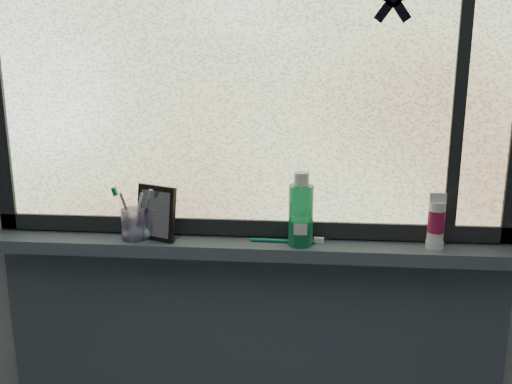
{
  "coord_description": "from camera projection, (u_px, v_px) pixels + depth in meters",
  "views": [
    {
      "loc": [
        0.18,
        -0.4,
        1.59
      ],
      "look_at": [
        0.04,
        1.05,
        1.22
      ],
      "focal_mm": 40.0,
      "sensor_mm": 36.0,
      "label": 1
    }
  ],
  "objects": [
    {
      "name": "cream_tube",
      "position": [
        436.0,
        219.0,
        1.65
      ],
      "size": [
        0.06,
        0.06,
        0.12
      ],
      "primitive_type": "cylinder",
      "rotation": [
        0.0,
        0.0,
        -0.39
      ],
      "color": "silver",
      "rests_on": "windowsill"
    },
    {
      "name": "windowsill",
      "position": [
        248.0,
        247.0,
        1.73
      ],
      "size": [
        1.62,
        0.14,
        0.04
      ],
      "primitive_type": "cube",
      "color": "#485360",
      "rests_on": "wall_back"
    },
    {
      "name": "mouthwash_bottle",
      "position": [
        301.0,
        209.0,
        1.67
      ],
      "size": [
        0.09,
        0.09,
        0.18
      ],
      "primitive_type": "cylinder",
      "rotation": [
        0.0,
        0.0,
        0.31
      ],
      "color": "#1FA361",
      "rests_on": "windowsill"
    },
    {
      "name": "frame_mullion",
      "position": [
        462.0,
        70.0,
        1.6
      ],
      "size": [
        0.03,
        0.03,
        1.0
      ],
      "primitive_type": "cube",
      "color": "black",
      "rests_on": "wall_back"
    },
    {
      "name": "toothbrush_cup",
      "position": [
        134.0,
        224.0,
        1.74
      ],
      "size": [
        0.07,
        0.07,
        0.1
      ],
      "primitive_type": "cylinder",
      "rotation": [
        0.0,
        0.0,
        0.02
      ],
      "color": "#B09ED2",
      "rests_on": "windowsill"
    },
    {
      "name": "toothbrush_lying",
      "position": [
        283.0,
        240.0,
        1.71
      ],
      "size": [
        0.24,
        0.03,
        0.02
      ],
      "primitive_type": null,
      "rotation": [
        0.0,
        0.0,
        -0.04
      ],
      "color": "#0D7859",
      "rests_on": "windowsill"
    },
    {
      "name": "frame_bottom",
      "position": [
        249.0,
        227.0,
        1.77
      ],
      "size": [
        1.6,
        0.03,
        0.05
      ],
      "primitive_type": "cube",
      "color": "black",
      "rests_on": "windowsill"
    },
    {
      "name": "wall_back",
      "position": [
        250.0,
        162.0,
        1.75
      ],
      "size": [
        3.0,
        0.01,
        2.5
      ],
      "primitive_type": "cube",
      "color": "#9EA3A8",
      "rests_on": "ground"
    },
    {
      "name": "toothpaste_tube",
      "position": [
        150.0,
        233.0,
        1.75
      ],
      "size": [
        0.21,
        0.07,
        0.04
      ],
      "primitive_type": null,
      "rotation": [
        0.0,
        0.0,
        0.13
      ],
      "color": "silver",
      "rests_on": "windowsill"
    },
    {
      "name": "window_pane",
      "position": [
        249.0,
        69.0,
        1.65
      ],
      "size": [
        1.5,
        0.01,
        1.0
      ],
      "primitive_type": "cube",
      "color": "silver",
      "rests_on": "wall_back"
    },
    {
      "name": "vanity_mirror",
      "position": [
        156.0,
        213.0,
        1.73
      ],
      "size": [
        0.15,
        0.11,
        0.17
      ],
      "primitive_type": "cube",
      "rotation": [
        0.0,
        0.0,
        -0.4
      ],
      "color": "black",
      "rests_on": "windowsill"
    }
  ]
}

